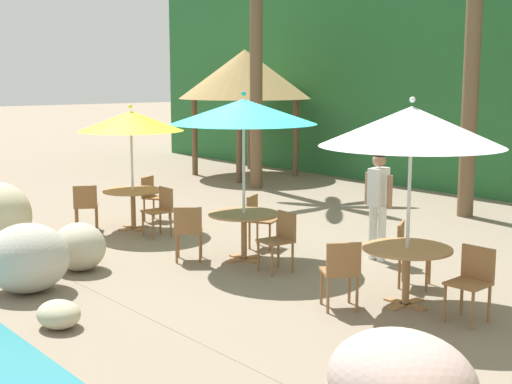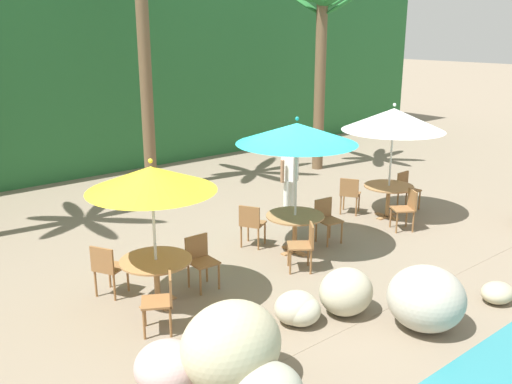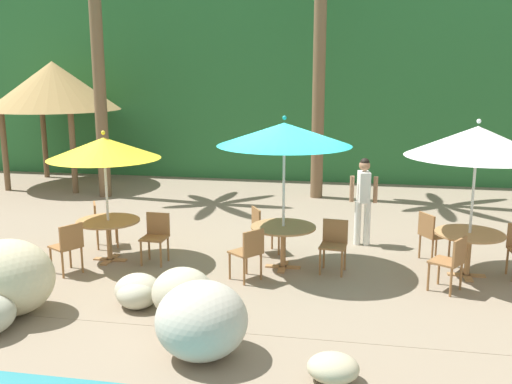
# 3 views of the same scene
# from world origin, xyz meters

# --- Properties ---
(ground_plane) EXTENTS (120.00, 120.00, 0.00)m
(ground_plane) POSITION_xyz_m (0.00, 0.00, 0.00)
(ground_plane) COLOR gray
(terrace_deck) EXTENTS (18.00, 5.20, 0.01)m
(terrace_deck) POSITION_xyz_m (0.00, 0.00, 0.00)
(terrace_deck) COLOR gray
(terrace_deck) RESTS_ON ground
(foliage_backdrop) EXTENTS (28.00, 2.40, 6.00)m
(foliage_backdrop) POSITION_xyz_m (0.00, 9.00, 3.00)
(foliage_backdrop) COLOR #286633
(foliage_backdrop) RESTS_ON ground
(rock_seawall) EXTENTS (15.02, 2.78, 1.06)m
(rock_seawall) POSITION_xyz_m (1.00, -2.77, 0.40)
(rock_seawall) COLOR tan
(rock_seawall) RESTS_ON ground
(umbrella_yellow) EXTENTS (1.92, 1.92, 2.31)m
(umbrella_yellow) POSITION_xyz_m (-2.99, -0.20, 2.01)
(umbrella_yellow) COLOR silver
(umbrella_yellow) RESTS_ON ground
(dining_table_yellow) EXTENTS (1.10, 1.10, 0.74)m
(dining_table_yellow) POSITION_xyz_m (-2.99, -0.20, 0.61)
(dining_table_yellow) COLOR #A37547
(dining_table_yellow) RESTS_ON ground
(chair_yellow_seaward) EXTENTS (0.43, 0.44, 0.87)m
(chair_yellow_seaward) POSITION_xyz_m (-2.13, -0.14, 0.51)
(chair_yellow_seaward) COLOR olive
(chair_yellow_seaward) RESTS_ON ground
(chair_yellow_inland) EXTENTS (0.57, 0.57, 0.87)m
(chair_yellow_inland) POSITION_xyz_m (-3.46, 0.51, 0.51)
(chair_yellow_inland) COLOR olive
(chair_yellow_inland) RESTS_ON ground
(chair_yellow_left) EXTENTS (0.58, 0.58, 0.87)m
(chair_yellow_left) POSITION_xyz_m (-3.33, -0.98, 0.51)
(chair_yellow_left) COLOR olive
(chair_yellow_left) RESTS_ON ground
(umbrella_teal) EXTENTS (2.22, 2.22, 2.59)m
(umbrella_teal) POSITION_xyz_m (0.09, -0.04, 2.29)
(umbrella_teal) COLOR silver
(umbrella_teal) RESTS_ON ground
(dining_table_teal) EXTENTS (1.10, 1.10, 0.74)m
(dining_table_teal) POSITION_xyz_m (0.09, -0.04, 0.61)
(dining_table_teal) COLOR #A37547
(dining_table_teal) RESTS_ON ground
(chair_teal_seaward) EXTENTS (0.47, 0.47, 0.87)m
(chair_teal_seaward) POSITION_xyz_m (0.95, -0.04, 0.51)
(chair_teal_seaward) COLOR olive
(chair_teal_seaward) RESTS_ON ground
(chair_teal_inland) EXTENTS (0.58, 0.57, 0.87)m
(chair_teal_inland) POSITION_xyz_m (-0.40, 0.66, 0.51)
(chair_teal_inland) COLOR olive
(chair_teal_inland) RESTS_ON ground
(chair_teal_left) EXTENTS (0.60, 0.59, 0.87)m
(chair_teal_left) POSITION_xyz_m (-0.36, -0.76, 0.51)
(chair_teal_left) COLOR olive
(chair_teal_left) RESTS_ON ground
(umbrella_white) EXTENTS (2.23, 2.23, 2.57)m
(umbrella_white) POSITION_xyz_m (3.11, 0.11, 2.22)
(umbrella_white) COLOR silver
(umbrella_white) RESTS_ON ground
(dining_table_white) EXTENTS (1.10, 1.10, 0.74)m
(dining_table_white) POSITION_xyz_m (3.11, 0.11, 0.61)
(dining_table_white) COLOR #A37547
(dining_table_white) RESTS_ON ground
(chair_white_seaward) EXTENTS (0.44, 0.45, 0.87)m
(chair_white_seaward) POSITION_xyz_m (3.96, 0.24, 0.51)
(chair_white_seaward) COLOR olive
(chair_white_seaward) RESTS_ON ground
(chair_white_inland) EXTENTS (0.58, 0.58, 0.87)m
(chair_white_inland) POSITION_xyz_m (2.60, 0.79, 0.51)
(chair_white_inland) COLOR olive
(chair_white_inland) RESTS_ON ground
(chair_white_left) EXTENTS (0.59, 0.58, 0.87)m
(chair_white_left) POSITION_xyz_m (2.74, -0.66, 0.51)
(chair_white_left) COLOR olive
(chair_white_left) RESTS_ON ground
(palm_tree_second) EXTENTS (3.48, 3.29, 6.92)m
(palm_tree_second) POSITION_xyz_m (0.21, 5.61, 4.72)
(palm_tree_second) COLOR brown
(palm_tree_second) RESTS_ON ground
(palm_tree_third) EXTENTS (2.73, 2.82, 5.25)m
(palm_tree_third) POSITION_xyz_m (5.21, 4.33, 3.62)
(palm_tree_third) COLOR brown
(palm_tree_third) RESTS_ON ground
(waiter_in_white) EXTENTS (0.52, 0.37, 1.70)m
(waiter_in_white) POSITION_xyz_m (1.42, 1.54, 0.99)
(waiter_in_white) COLOR white
(waiter_in_white) RESTS_ON ground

